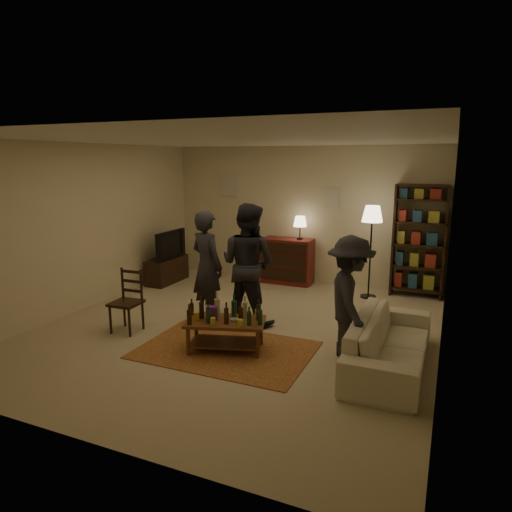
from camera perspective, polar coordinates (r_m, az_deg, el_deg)
The scene contains 13 objects.
floor at distance 6.78m, azimuth -2.29°, elevation -9.08°, with size 6.00×6.00×0.00m, color #C6B793.
room_shell at distance 9.35m, azimuth 1.98°, elevation 8.14°, with size 6.00×6.00×6.00m.
rug at distance 6.08m, azimuth -3.79°, elevation -11.61°, with size 2.20×1.50×0.01m, color maroon.
coffee_table at distance 5.94m, azimuth -3.84°, elevation -8.28°, with size 1.12×0.82×0.75m.
dining_chair at distance 6.83m, azimuth -15.70°, elevation -5.13°, with size 0.42×0.42×0.92m.
tv_stand at distance 9.35m, azimuth -11.08°, elevation -0.92°, with size 0.40×1.00×1.06m.
dresser at distance 9.13m, azimuth 3.98°, elevation -0.46°, with size 1.00×0.50×1.36m.
bookshelf at distance 8.61m, azimuth 19.67°, elevation 1.90°, with size 0.90×0.34×2.02m.
floor_lamp at distance 8.21m, azimuth 14.31°, elevation 4.35°, with size 0.36×0.36×1.65m.
sofa at distance 5.74m, azimuth 16.39°, elevation -10.34°, with size 2.08×0.81×0.61m, color beige.
person_left at distance 6.97m, azimuth -6.14°, elevation -1.27°, with size 0.62×0.41×1.70m, color #27262E.
person_right at distance 6.78m, azimuth -1.05°, elevation -1.04°, with size 0.88×0.69×1.82m, color #222229.
person_by_sofa at distance 5.67m, azimuth 11.66°, elevation -5.29°, with size 1.00×0.58×1.55m, color #26252D.
Camera 1 is at (2.76, -5.70, 2.43)m, focal length 32.00 mm.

